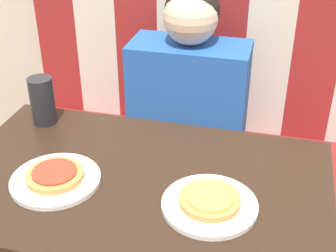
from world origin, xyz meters
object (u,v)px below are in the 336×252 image
(plate_left, at_px, (56,180))
(pizza_left, at_px, (55,175))
(drinking_cup, at_px, (42,101))
(pizza_right, at_px, (210,199))
(person, at_px, (189,80))
(plate_right, at_px, (210,205))

(plate_left, bearing_deg, pizza_left, 0.00)
(drinking_cup, bearing_deg, pizza_left, -58.39)
(plate_left, distance_m, pizza_right, 0.37)
(plate_left, bearing_deg, pizza_right, 0.00)
(person, relative_size, drinking_cup, 4.48)
(plate_left, relative_size, pizza_left, 1.58)
(person, bearing_deg, pizza_left, -105.78)
(person, relative_size, plate_left, 2.91)
(plate_right, distance_m, pizza_left, 0.37)
(pizza_right, bearing_deg, plate_right, 0.00)
(plate_left, relative_size, drinking_cup, 1.54)
(pizza_left, height_order, pizza_right, same)
(person, distance_m, drinking_cup, 0.53)
(plate_right, xyz_separation_m, drinking_cup, (-0.53, 0.26, 0.06))
(person, bearing_deg, pizza_right, -74.22)
(plate_right, relative_size, drinking_cup, 1.54)
(plate_left, distance_m, drinking_cup, 0.31)
(person, xyz_separation_m, plate_left, (-0.19, -0.66, 0.01))
(plate_left, relative_size, plate_right, 1.00)
(plate_right, distance_m, pizza_right, 0.02)
(pizza_left, bearing_deg, pizza_right, 0.00)
(person, bearing_deg, plate_right, -74.22)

